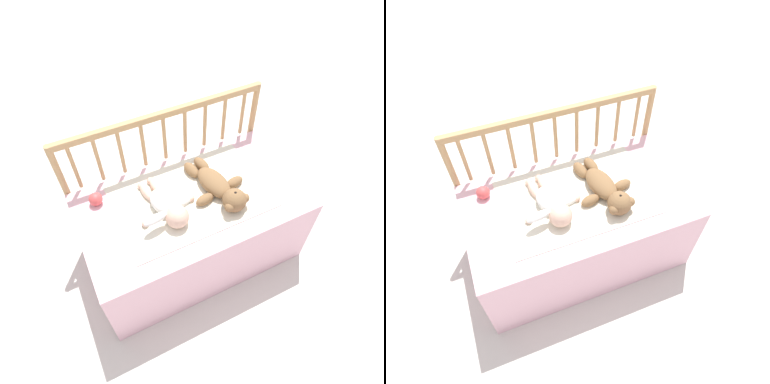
{
  "view_description": "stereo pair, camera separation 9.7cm",
  "coord_description": "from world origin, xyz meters",
  "views": [
    {
      "loc": [
        -0.49,
        -1.0,
        1.96
      ],
      "look_at": [
        0.0,
        0.01,
        0.59
      ],
      "focal_mm": 32.0,
      "sensor_mm": 36.0,
      "label": 1
    },
    {
      "loc": [
        -0.4,
        -1.04,
        1.96
      ],
      "look_at": [
        0.0,
        0.01,
        0.59
      ],
      "focal_mm": 32.0,
      "sensor_mm": 36.0,
      "label": 2
    }
  ],
  "objects": [
    {
      "name": "teddy_bear",
      "position": [
        0.15,
        -0.02,
        0.58
      ],
      "size": [
        0.32,
        0.45,
        0.13
      ],
      "color": "olive",
      "rests_on": "crib_mattress"
    },
    {
      "name": "crib_rail",
      "position": [
        0.0,
        0.36,
        0.61
      ],
      "size": [
        1.21,
        0.04,
        0.86
      ],
      "color": "tan",
      "rests_on": "ground_plane"
    },
    {
      "name": "blanket",
      "position": [
        -0.0,
        0.03,
        0.53
      ],
      "size": [
        0.81,
        0.53,
        0.01
      ],
      "color": "silver",
      "rests_on": "crib_mattress"
    },
    {
      "name": "ground_plane",
      "position": [
        0.0,
        0.0,
        0.0
      ],
      "size": [
        12.0,
        12.0,
        0.0
      ],
      "primitive_type": "plane",
      "color": "silver"
    },
    {
      "name": "crib_mattress",
      "position": [
        0.0,
        0.0,
        0.26
      ],
      "size": [
        1.21,
        0.67,
        0.53
      ],
      "color": "#EDB7C6",
      "rests_on": "ground_plane"
    },
    {
      "name": "baby",
      "position": [
        -0.15,
        -0.01,
        0.57
      ],
      "size": [
        0.32,
        0.39,
        0.12
      ],
      "color": "white",
      "rests_on": "crib_mattress"
    },
    {
      "name": "toy_ball",
      "position": [
        -0.46,
        0.2,
        0.56
      ],
      "size": [
        0.07,
        0.07,
        0.07
      ],
      "color": "#DB4C4C",
      "rests_on": "crib_mattress"
    }
  ]
}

